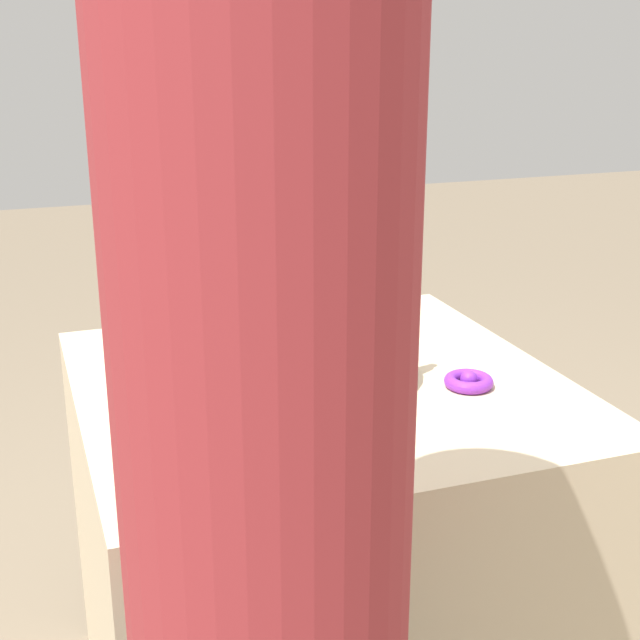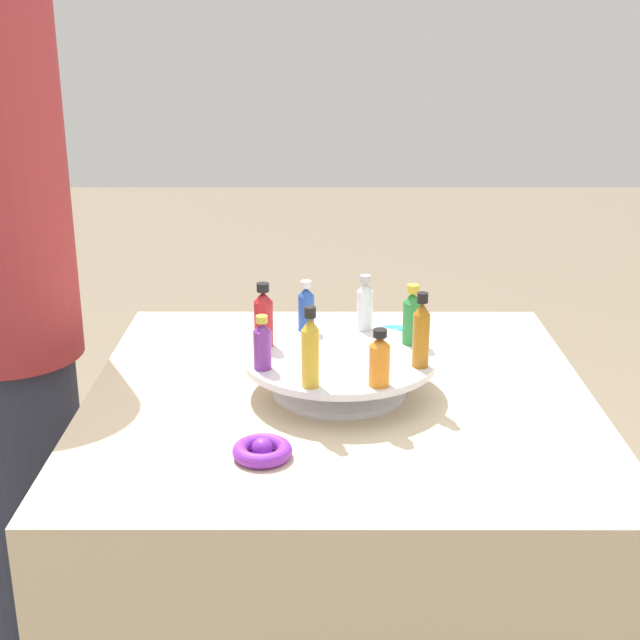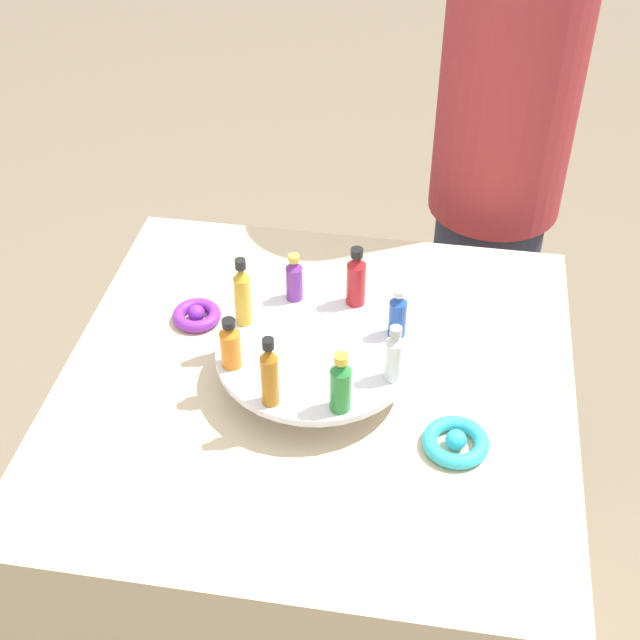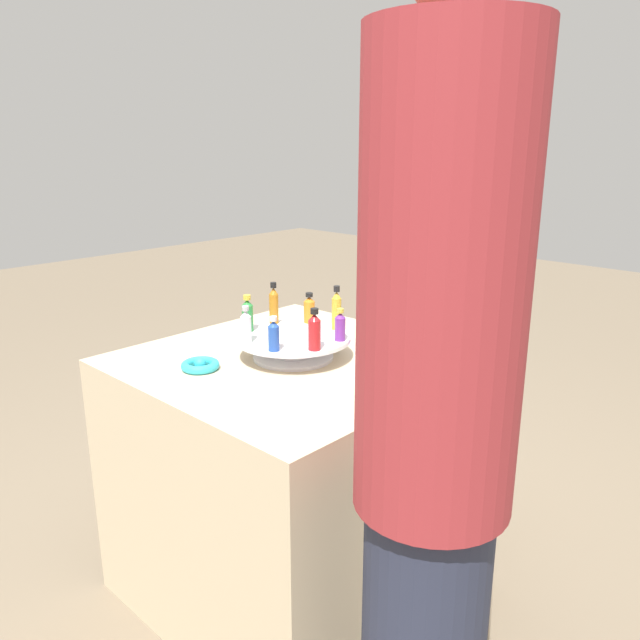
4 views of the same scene
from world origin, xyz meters
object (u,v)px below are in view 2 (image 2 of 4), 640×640
object	(u,v)px
bottle_orange	(379,360)
person_figure	(4,286)
ribbon_bow_teal	(397,337)
bottle_gold	(310,350)
bottle_amber	(421,333)
bottle_clear	(365,305)
bottle_blue	(306,308)
ribbon_bow_purple	(262,450)
display_stand	(340,369)
bottle_red	(264,317)
bottle_purple	(262,344)
bottle_green	(412,317)

from	to	relation	value
bottle_orange	person_figure	distance (m)	0.85
ribbon_bow_teal	bottle_gold	bearing A→B (deg)	-24.12
bottle_amber	bottle_orange	bearing A→B (deg)	-42.64
bottle_orange	bottle_clear	xyz separation A→B (m)	(-0.26, -0.01, 0.00)
bottle_clear	bottle_blue	bearing A→B (deg)	-87.64
ribbon_bow_purple	person_figure	bearing A→B (deg)	-134.16
bottle_gold	person_figure	world-z (taller)	person_figure
display_stand	ribbon_bow_teal	world-z (taller)	display_stand
ribbon_bow_teal	ribbon_bow_purple	xyz separation A→B (m)	(0.48, -0.24, -0.00)
bottle_gold	bottle_clear	xyz separation A→B (m)	(-0.27, 0.10, -0.01)
bottle_clear	person_figure	distance (m)	0.74
bottle_gold	person_figure	xyz separation A→B (m)	(-0.43, -0.62, -0.03)
bottle_red	bottle_blue	bearing A→B (deg)	137.36
bottle_blue	bottle_purple	world-z (taller)	bottle_blue
bottle_gold	ribbon_bow_purple	bearing A→B (deg)	-32.81
bottle_green	person_figure	size ratio (longest dim) A/B	0.06
bottle_blue	bottle_purple	xyz separation A→B (m)	(0.19, -0.07, -0.00)
ribbon_bow_purple	ribbon_bow_teal	bearing A→B (deg)	153.80
display_stand	ribbon_bow_purple	distance (m)	0.27
display_stand	bottle_amber	xyz separation A→B (m)	(0.05, 0.13, 0.08)
bottle_gold	person_figure	bearing A→B (deg)	-124.47
bottle_blue	bottle_orange	size ratio (longest dim) A/B	1.01
bottle_orange	bottle_green	xyz separation A→B (m)	(-0.19, 0.07, 0.01)
bottle_red	bottle_purple	size ratio (longest dim) A/B	1.24
bottle_red	bottle_purple	bearing A→B (deg)	2.36
bottle_amber	bottle_clear	distance (m)	0.20
bottle_blue	ribbon_bow_teal	distance (m)	0.23
bottle_green	bottle_clear	bearing A→B (deg)	-132.64
bottle_blue	ribbon_bow_purple	xyz separation A→B (m)	(0.37, -0.06, -0.10)
ribbon_bow_teal	ribbon_bow_purple	bearing A→B (deg)	-26.20
bottle_red	display_stand	bearing A→B (deg)	69.86
bottle_purple	person_figure	distance (m)	0.65
bottle_clear	ribbon_bow_teal	xyz separation A→B (m)	(-0.11, 0.07, -0.10)
bottle_purple	bottle_green	world-z (taller)	bottle_green
bottle_gold	bottle_clear	bearing A→B (deg)	159.86
ribbon_bow_teal	person_figure	size ratio (longest dim) A/B	0.06
bottle_gold	ribbon_bow_purple	world-z (taller)	bottle_gold
bottle_blue	bottle_green	distance (m)	0.20
bottle_blue	bottle_purple	size ratio (longest dim) A/B	1.03
bottle_green	bottle_blue	bearing A→B (deg)	-110.14
bottle_red	person_figure	xyz separation A→B (m)	(-0.25, -0.54, -0.02)
bottle_orange	bottle_clear	distance (m)	0.26
bottle_gold	person_figure	size ratio (longest dim) A/B	0.08
bottle_clear	person_figure	xyz separation A→B (m)	(-0.16, -0.72, -0.01)
ribbon_bow_purple	bottle_green	bearing A→B (deg)	140.62
bottle_blue	bottle_gold	xyz separation A→B (m)	(0.26, 0.01, 0.02)
bottle_orange	person_figure	bearing A→B (deg)	-120.07
bottle_orange	ribbon_bow_teal	distance (m)	0.39
bottle_orange	ribbon_bow_purple	world-z (taller)	bottle_orange
bottle_blue	bottle_amber	world-z (taller)	bottle_amber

